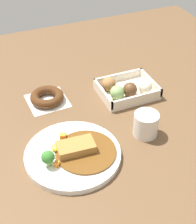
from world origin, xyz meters
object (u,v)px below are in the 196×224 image
curry_plate (73,154)px  donut_box (126,90)px  coffee_mug (146,124)px  chocolate_ring_donut (47,97)px

curry_plate → donut_box: 0.35m
curry_plate → coffee_mug: 0.24m
chocolate_ring_donut → coffee_mug: bearing=-50.7°
donut_box → coffee_mug: 0.21m
chocolate_ring_donut → coffee_mug: (0.23, -0.29, 0.02)m
chocolate_ring_donut → donut_box: bearing=-15.6°
donut_box → curry_plate: bearing=-142.0°
donut_box → chocolate_ring_donut: donut_box is taller
chocolate_ring_donut → coffee_mug: coffee_mug is taller
donut_box → coffee_mug: (-0.04, -0.21, 0.01)m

